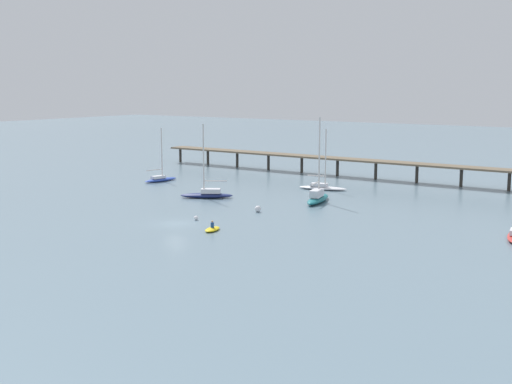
# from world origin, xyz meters

# --- Properties ---
(ground_plane) EXTENTS (400.00, 400.00, 0.00)m
(ground_plane) POSITION_xyz_m (0.00, 0.00, 0.00)
(ground_plane) COLOR slate
(pier) EXTENTS (80.83, 5.29, 7.43)m
(pier) POSITION_xyz_m (15.97, 46.02, 3.93)
(pier) COLOR brown
(pier) RESTS_ON ground_plane
(sailboat_navy) EXTENTS (7.14, 5.54, 10.23)m
(sailboat_navy) POSITION_xyz_m (-7.97, 15.92, 0.64)
(sailboat_navy) COLOR navy
(sailboat_navy) RESTS_ON ground_plane
(sailboat_teal) EXTENTS (3.62, 8.17, 11.31)m
(sailboat_teal) POSITION_xyz_m (6.50, 21.28, 0.80)
(sailboat_teal) COLOR #1E727A
(sailboat_teal) RESTS_ON ground_plane
(sailboat_blue) EXTENTS (2.51, 6.51, 8.63)m
(sailboat_blue) POSITION_xyz_m (-24.22, 24.27, 0.57)
(sailboat_blue) COLOR #2D4CB7
(sailboat_blue) RESTS_ON ground_plane
(sailboat_white) EXTENTS (7.58, 3.61, 9.09)m
(sailboat_white) POSITION_xyz_m (1.66, 31.39, 0.52)
(sailboat_white) COLOR white
(sailboat_white) RESTS_ON ground_plane
(dinghy_yellow) EXTENTS (1.89, 2.98, 1.14)m
(dinghy_yellow) POSITION_xyz_m (5.74, -0.61, 0.21)
(dinghy_yellow) COLOR yellow
(dinghy_yellow) RESTS_ON ground_plane
(mooring_buoy_near) EXTENTS (0.52, 0.52, 0.52)m
(mooring_buoy_near) POSITION_xyz_m (0.61, 2.91, 0.26)
(mooring_buoy_near) COLOR silver
(mooring_buoy_near) RESTS_ON ground_plane
(mooring_buoy_inner) EXTENTS (0.79, 0.79, 0.79)m
(mooring_buoy_inner) POSITION_xyz_m (3.74, 11.10, 0.39)
(mooring_buoy_inner) COLOR silver
(mooring_buoy_inner) RESTS_ON ground_plane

